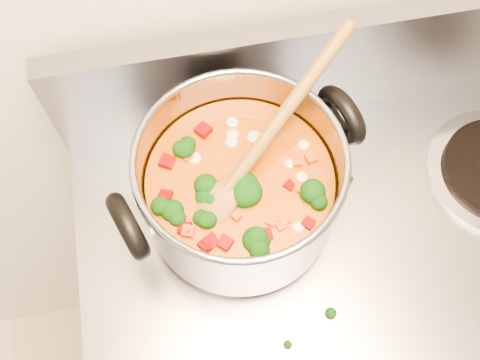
{
  "coord_description": "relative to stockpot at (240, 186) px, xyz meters",
  "views": [
    {
      "loc": [
        -0.17,
        1.06,
        1.55
      ],
      "look_at": [
        -0.12,
        1.32,
        1.01
      ],
      "focal_mm": 40.0,
      "sensor_mm": 36.0,
      "label": 1
    }
  ],
  "objects": [
    {
      "name": "stockpot",
      "position": [
        0.0,
        0.0,
        0.0
      ],
      "size": [
        0.3,
        0.23,
        0.14
      ],
      "rotation": [
        0.0,
        0.0,
        0.33
      ],
      "color": "#929299",
      "rests_on": "electric_range"
    },
    {
      "name": "cooktop_crumbs",
      "position": [
        0.03,
        -0.05,
        -0.07
      ],
      "size": [
        0.27,
        0.25,
        0.01
      ],
      "color": "black",
      "rests_on": "electric_range"
    },
    {
      "name": "wooden_spoon",
      "position": [
        0.01,
        0.01,
        0.04
      ],
      "size": [
        0.23,
        0.2,
        0.11
      ],
      "rotation": [
        0.0,
        0.0,
        0.69
      ],
      "color": "brown",
      "rests_on": "stockpot"
    }
  ]
}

